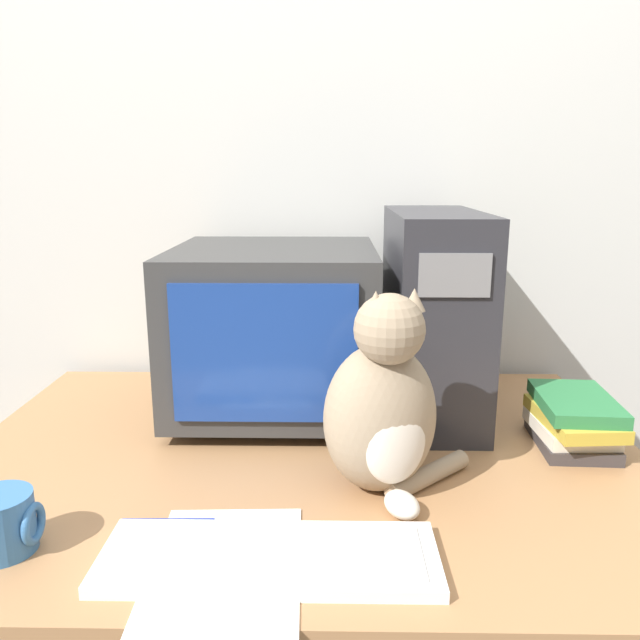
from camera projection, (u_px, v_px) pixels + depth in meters
name	position (u px, v px, depth m)	size (l,w,h in m)	color
wall_back	(310.00, 170.00, 1.63)	(7.00, 0.05, 2.50)	silver
desk	(303.00, 608.00, 1.31)	(1.34, 0.98, 0.71)	#9E7047
crt_monitor	(275.00, 327.00, 1.41)	(0.44, 0.46, 0.37)	#333333
computer_tower	(433.00, 314.00, 1.39)	(0.19, 0.45, 0.45)	#28282D
keyboard	(269.00, 557.00, 0.88)	(0.48, 0.16, 0.02)	silver
cat	(383.00, 409.00, 1.05)	(0.29, 0.24, 0.36)	gray
book_stack	(573.00, 421.00, 1.24)	(0.15, 0.23, 0.10)	#383333
pen	(169.00, 521.00, 0.98)	(0.14, 0.01, 0.01)	navy
paper_sheet	(225.00, 567.00, 0.87)	(0.22, 0.30, 0.00)	white
mug	(3.00, 523.00, 0.90)	(0.10, 0.09, 0.09)	#33669E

